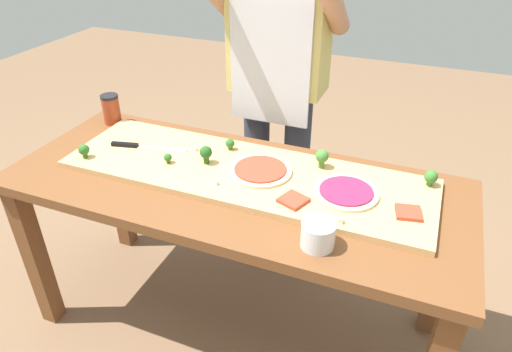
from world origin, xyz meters
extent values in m
plane|color=brown|center=(0.00, 0.00, 0.00)|extent=(8.00, 8.00, 0.00)
cube|color=brown|center=(-0.78, -0.28, 0.35)|extent=(0.07, 0.07, 0.70)
cube|color=brown|center=(-0.78, 0.28, 0.35)|extent=(0.07, 0.07, 0.70)
cube|color=brown|center=(0.78, 0.28, 0.35)|extent=(0.07, 0.07, 0.70)
cube|color=brown|center=(0.00, 0.00, 0.72)|extent=(1.68, 0.68, 0.04)
cube|color=tan|center=(0.02, 0.05, 0.75)|extent=(1.36, 0.42, 0.02)
cube|color=#B7BABF|center=(-0.34, 0.08, 0.77)|extent=(0.20, 0.07, 0.00)
cube|color=black|center=(-0.49, 0.04, 0.77)|extent=(0.11, 0.04, 0.02)
cylinder|color=beige|center=(0.40, 0.04, 0.77)|extent=(0.22, 0.22, 0.01)
cylinder|color=#9E234C|center=(0.40, 0.04, 0.78)|extent=(0.18, 0.18, 0.01)
cylinder|color=beige|center=(0.08, 0.06, 0.77)|extent=(0.23, 0.23, 0.01)
cylinder|color=#BC3D28|center=(0.08, 0.06, 0.78)|extent=(0.19, 0.19, 0.01)
cube|color=#BC3D28|center=(0.25, -0.07, 0.77)|extent=(0.11, 0.11, 0.01)
cube|color=#BC3D28|center=(0.61, 0.00, 0.77)|extent=(0.09, 0.09, 0.01)
cylinder|color=#366618|center=(-0.09, 0.18, 0.77)|extent=(0.02, 0.02, 0.02)
sphere|color=#2D6623|center=(-0.09, 0.18, 0.79)|extent=(0.04, 0.04, 0.04)
cylinder|color=#366618|center=(-0.58, -0.09, 0.77)|extent=(0.02, 0.02, 0.02)
sphere|color=#2D6623|center=(-0.58, -0.09, 0.80)|extent=(0.04, 0.04, 0.04)
cylinder|color=#2C5915|center=(-0.13, 0.05, 0.78)|extent=(0.02, 0.02, 0.03)
sphere|color=#23561E|center=(-0.13, 0.05, 0.81)|extent=(0.05, 0.05, 0.05)
cylinder|color=#487A23|center=(0.28, 0.18, 0.78)|extent=(0.02, 0.02, 0.03)
sphere|color=#427F33|center=(0.28, 0.18, 0.81)|extent=(0.05, 0.05, 0.05)
cylinder|color=#366618|center=(-0.26, -0.01, 0.77)|extent=(0.01, 0.01, 0.01)
sphere|color=#2D6623|center=(-0.26, -0.01, 0.79)|extent=(0.03, 0.03, 0.03)
cylinder|color=#3F7220|center=(0.66, 0.20, 0.77)|extent=(0.02, 0.02, 0.02)
sphere|color=#38752D|center=(0.66, 0.20, 0.80)|extent=(0.05, 0.05, 0.05)
cube|color=silver|center=(-0.22, 0.12, 0.77)|extent=(0.01, 0.01, 0.01)
cube|color=silver|center=(0.42, -0.12, 0.77)|extent=(0.02, 0.02, 0.02)
cube|color=white|center=(-0.03, -0.07, 0.77)|extent=(0.02, 0.02, 0.01)
cylinder|color=white|center=(0.38, -0.23, 0.78)|extent=(0.10, 0.10, 0.08)
cylinder|color=white|center=(0.38, -0.23, 0.77)|extent=(0.09, 0.09, 0.04)
cylinder|color=#99381E|center=(-0.71, 0.25, 0.80)|extent=(0.08, 0.08, 0.12)
cylinder|color=black|center=(-0.71, 0.25, 0.87)|extent=(0.08, 0.08, 0.01)
cylinder|color=#333847|center=(-0.12, 0.53, 0.45)|extent=(0.12, 0.12, 0.90)
cylinder|color=#333847|center=(0.08, 0.53, 0.45)|extent=(0.12, 0.12, 0.90)
cube|color=#D1C670|center=(-0.02, 0.53, 1.18)|extent=(0.40, 0.20, 0.55)
cube|color=silver|center=(-0.02, 0.42, 1.09)|extent=(0.34, 0.01, 0.60)
cylinder|color=tan|center=(0.21, 0.43, 1.30)|extent=(0.08, 0.39, 0.31)
camera|label=1|loc=(0.61, -1.27, 1.64)|focal=32.36mm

